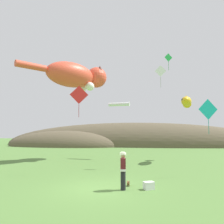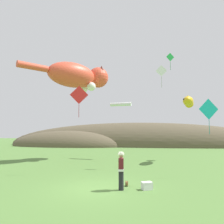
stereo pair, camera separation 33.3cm
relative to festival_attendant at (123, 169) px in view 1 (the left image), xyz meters
The scene contains 12 objects.
ground_plane 1.50m from the festival_attendant, behind, with size 120.00×120.00×0.00m, color #517A38.
distant_hill_ridge 29.96m from the festival_attendant, 95.85° to the left, with size 50.24×12.86×8.47m.
festival_attendant is the anchor object (origin of this frame).
kite_spool 1.13m from the festival_attendant, 76.61° to the left, with size 0.12×0.28×0.28m.
picnic_cooler 1.46m from the festival_attendant, 13.64° to the left, with size 0.58×0.50×0.36m.
kite_giant_cat 13.16m from the festival_attendant, 119.64° to the left, with size 6.57×7.42×2.79m.
kite_fish_windsock 12.21m from the festival_attendant, 64.63° to the left, with size 1.50×3.25×0.97m.
kite_tube_streamer 12.62m from the festival_attendant, 97.49° to the left, with size 2.25×0.69×0.44m.
kite_diamond_teal 7.16m from the festival_attendant, 38.59° to the left, with size 1.26×0.44×2.23m.
kite_diamond_green 15.20m from the festival_attendant, 73.33° to the left, with size 0.81×0.35×1.77m.
kite_diamond_red 6.40m from the festival_attendant, 133.34° to the left, with size 1.19×0.38×2.14m.
kite_diamond_white 9.74m from the festival_attendant, 71.28° to the left, with size 0.90×0.04×1.80m.
Camera 1 is at (2.21, -10.58, 2.81)m, focal length 35.00 mm.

